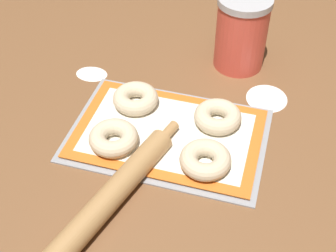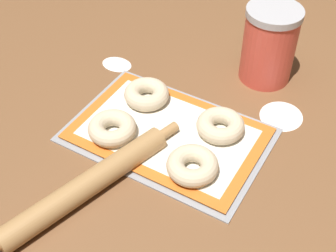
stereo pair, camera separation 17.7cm
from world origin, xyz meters
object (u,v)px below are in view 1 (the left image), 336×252
object	(u,v)px
bagel_front_right	(205,160)
bagel_back_right	(218,117)
baking_tray	(168,134)
flour_canister	(241,32)
rolling_pin	(108,200)
bagel_back_left	(136,98)
bagel_front_left	(114,138)

from	to	relation	value
bagel_front_right	bagel_back_right	world-z (taller)	same
baking_tray	bagel_front_right	distance (m)	0.12
bagel_back_right	flour_canister	size ratio (longest dim) A/B	0.55
flour_canister	bagel_back_right	bearing A→B (deg)	-90.93
baking_tray	rolling_pin	world-z (taller)	rolling_pin
bagel_back_left	bagel_back_right	xyz separation A→B (m)	(0.19, -0.01, 0.00)
bagel_front_left	bagel_back_left	size ratio (longest dim) A/B	1.00
rolling_pin	bagel_front_left	bearing A→B (deg)	106.77
bagel_back_left	rolling_pin	bearing A→B (deg)	-81.57
bagel_front_right	bagel_back_right	bearing A→B (deg)	90.80
baking_tray	bagel_front_left	bearing A→B (deg)	-146.35
bagel_front_right	flour_canister	world-z (taller)	flour_canister
bagel_front_left	rolling_pin	size ratio (longest dim) A/B	0.23
bagel_front_right	bagel_back_left	distance (m)	0.24
bagel_front_left	baking_tray	bearing A→B (deg)	33.65
bagel_front_right	bagel_back_left	world-z (taller)	same
bagel_back_left	flour_canister	size ratio (longest dim) A/B	0.55
bagel_front_left	rolling_pin	xyz separation A→B (m)	(0.04, -0.15, -0.01)
baking_tray	bagel_front_right	xyz separation A→B (m)	(0.10, -0.07, 0.03)
bagel_back_right	rolling_pin	distance (m)	0.31
baking_tray	rolling_pin	bearing A→B (deg)	-104.22
baking_tray	bagel_back_left	xyz separation A→B (m)	(-0.09, 0.07, 0.03)
bagel_front_right	rolling_pin	size ratio (longest dim) A/B	0.23
rolling_pin	baking_tray	bearing A→B (deg)	75.78
bagel_front_right	rolling_pin	xyz separation A→B (m)	(-0.15, -0.14, -0.01)
bagel_front_left	bagel_front_right	distance (m)	0.20
baking_tray	bagel_back_right	bearing A→B (deg)	31.11
baking_tray	bagel_back_left	bearing A→B (deg)	145.36
bagel_back_left	bagel_front_right	bearing A→B (deg)	-35.48
baking_tray	flour_canister	world-z (taller)	flour_canister
bagel_back_left	bagel_back_right	distance (m)	0.19
bagel_back_left	rolling_pin	xyz separation A→B (m)	(0.04, -0.28, -0.01)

